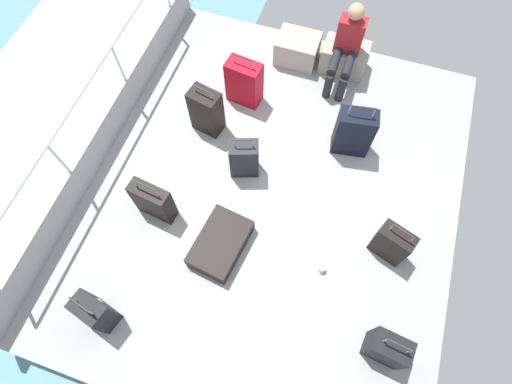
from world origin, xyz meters
The scene contains 17 objects.
ground_plane centered at (0.00, 0.00, -0.03)m, with size 4.40×5.20×0.06m, color #939699.
gunwale_port centered at (-2.17, 0.00, 0.23)m, with size 0.06×5.20×0.45m, color #939699.
railing_port centered at (-2.17, 0.00, 0.78)m, with size 0.04×4.20×1.02m.
sea_wake centered at (-3.60, 0.00, -0.34)m, with size 12.00×12.00×0.01m.
cargo_crate_0 centered at (-0.30, 2.13, 0.19)m, with size 0.61×0.46×0.39m.
cargo_crate_1 centered at (0.36, 2.17, 0.20)m, with size 0.65×0.41×0.40m.
passenger_seated centered at (0.36, 1.99, 0.58)m, with size 0.34×0.66×1.10m.
suitcase_0 centered at (1.60, -1.37, 0.26)m, with size 0.39×0.27×0.66m.
suitcase_1 centered at (-0.33, -0.85, 0.11)m, with size 0.58×0.80×0.21m.
suitcase_2 centered at (1.45, -0.31, 0.27)m, with size 0.42×0.31×0.67m.
suitcase_3 centered at (-1.25, -1.96, 0.26)m, with size 0.40×0.30×0.70m.
suitcase_4 centered at (-1.20, -0.67, 0.28)m, with size 0.48×0.24×0.70m.
suitcase_5 centered at (0.74, 0.90, 0.35)m, with size 0.48×0.31×0.85m.
suitcase_6 centered at (-1.07, 0.64, 0.33)m, with size 0.42×0.32×0.75m.
suitcase_7 centered at (-0.77, 1.22, 0.32)m, with size 0.47×0.31×0.77m.
suitcase_8 centered at (-0.41, 0.17, 0.28)m, with size 0.39×0.32×0.69m.
paper_cup centered at (0.82, -0.75, 0.05)m, with size 0.08×0.08×0.10m, color white.
Camera 1 is at (0.48, -2.05, 4.42)m, focal length 28.20 mm.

